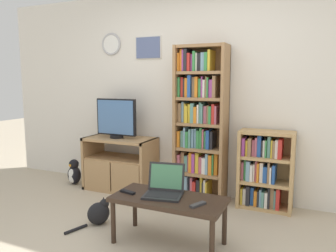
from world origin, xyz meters
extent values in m
cube|color=silver|center=(0.00, 1.79, 1.30)|extent=(6.02, 0.06, 2.60)
torus|color=#B2B2B7|center=(-1.25, 1.75, 1.96)|extent=(0.31, 0.03, 0.31)
cylinder|color=white|center=(-1.25, 1.75, 1.96)|extent=(0.25, 0.02, 0.25)
cube|color=silver|center=(-0.68, 1.76, 1.89)|extent=(0.38, 0.01, 0.30)
cube|color=slate|center=(-0.68, 1.75, 1.89)|extent=(0.35, 0.02, 0.27)
cube|color=tan|center=(-1.42, 1.50, 0.35)|extent=(0.04, 0.49, 0.70)
cube|color=tan|center=(-0.53, 1.50, 0.35)|extent=(0.04, 0.49, 0.70)
cube|color=tan|center=(-0.98, 1.50, 0.69)|extent=(0.93, 0.49, 0.04)
cube|color=tan|center=(-0.98, 1.50, 0.02)|extent=(0.93, 0.49, 0.04)
cube|color=tan|center=(-0.98, 1.50, 0.42)|extent=(0.86, 0.46, 0.04)
cube|color=tan|center=(-1.19, 1.26, 0.23)|extent=(0.41, 0.02, 0.39)
cube|color=tan|center=(-0.76, 1.26, 0.23)|extent=(0.41, 0.02, 0.39)
cylinder|color=black|center=(-1.01, 1.47, 0.72)|extent=(0.18, 0.18, 0.04)
cube|color=black|center=(-1.01, 1.47, 0.98)|extent=(0.58, 0.05, 0.48)
cube|color=#4770A8|center=(-1.01, 1.44, 0.98)|extent=(0.54, 0.01, 0.44)
cube|color=#9E754C|center=(-0.17, 1.59, 0.94)|extent=(0.04, 0.31, 1.88)
cube|color=#9E754C|center=(0.41, 1.59, 0.94)|extent=(0.04, 0.31, 1.88)
cube|color=#9E754C|center=(0.12, 1.73, 0.94)|extent=(0.62, 0.02, 1.88)
cube|color=#9E754C|center=(0.12, 1.59, 0.02)|extent=(0.55, 0.27, 0.04)
cube|color=#9E754C|center=(0.12, 1.59, 0.32)|extent=(0.55, 0.27, 0.04)
cube|color=#9E754C|center=(0.12, 1.59, 0.63)|extent=(0.55, 0.27, 0.04)
cube|color=#9E754C|center=(0.12, 1.59, 0.94)|extent=(0.55, 0.27, 0.04)
cube|color=#9E754C|center=(0.12, 1.59, 1.25)|extent=(0.55, 0.27, 0.04)
cube|color=#9E754C|center=(0.12, 1.59, 1.55)|extent=(0.55, 0.27, 0.04)
cube|color=#9E754C|center=(0.12, 1.59, 1.86)|extent=(0.55, 0.27, 0.04)
cube|color=gold|center=(-0.14, 1.61, 0.13)|extent=(0.03, 0.20, 0.20)
cube|color=#759EB7|center=(-0.11, 1.60, 0.15)|extent=(0.02, 0.22, 0.23)
cube|color=#9E4293|center=(-0.08, 1.60, 0.15)|extent=(0.04, 0.21, 0.23)
cube|color=#759EB7|center=(-0.03, 1.60, 0.16)|extent=(0.04, 0.24, 0.25)
cube|color=#232328|center=(0.00, 1.61, 0.16)|extent=(0.03, 0.19, 0.26)
cube|color=#B75B70|center=(0.03, 1.60, 0.16)|extent=(0.03, 0.22, 0.24)
cube|color=red|center=(0.07, 1.60, 0.13)|extent=(0.04, 0.23, 0.19)
cube|color=#232328|center=(0.12, 1.61, 0.14)|extent=(0.04, 0.21, 0.22)
cube|color=gold|center=(0.16, 1.61, 0.16)|extent=(0.03, 0.20, 0.25)
cube|color=#232328|center=(0.18, 1.60, 0.13)|extent=(0.02, 0.22, 0.20)
cube|color=white|center=(0.21, 1.60, 0.15)|extent=(0.02, 0.23, 0.23)
cube|color=gold|center=(0.23, 1.60, 0.14)|extent=(0.02, 0.24, 0.21)
cube|color=#B75B70|center=(-0.13, 1.60, 0.45)|extent=(0.03, 0.23, 0.21)
cube|color=#93704C|center=(-0.09, 1.61, 0.46)|extent=(0.04, 0.19, 0.24)
cube|color=#5B9389|center=(-0.05, 1.61, 0.44)|extent=(0.04, 0.19, 0.20)
cube|color=#B75B70|center=(-0.01, 1.61, 0.45)|extent=(0.02, 0.19, 0.21)
cube|color=orange|center=(0.02, 1.60, 0.47)|extent=(0.04, 0.23, 0.24)
cube|color=#9E4293|center=(0.06, 1.60, 0.46)|extent=(0.04, 0.23, 0.24)
cube|color=gold|center=(0.10, 1.60, 0.47)|extent=(0.04, 0.22, 0.25)
cube|color=#B75B70|center=(0.14, 1.61, 0.44)|extent=(0.04, 0.21, 0.20)
cube|color=white|center=(0.19, 1.60, 0.44)|extent=(0.04, 0.23, 0.20)
cube|color=#759EB7|center=(0.23, 1.60, 0.47)|extent=(0.03, 0.23, 0.25)
cube|color=orange|center=(0.27, 1.60, 0.46)|extent=(0.04, 0.24, 0.24)
cube|color=#388947|center=(0.30, 1.60, 0.47)|extent=(0.02, 0.23, 0.25)
cube|color=orange|center=(0.34, 1.61, 0.47)|extent=(0.04, 0.20, 0.26)
cube|color=orange|center=(-0.13, 1.60, 0.75)|extent=(0.03, 0.24, 0.20)
cube|color=#5B9389|center=(-0.09, 1.61, 0.75)|extent=(0.04, 0.20, 0.20)
cube|color=#759EB7|center=(-0.06, 1.60, 0.77)|extent=(0.02, 0.23, 0.25)
cube|color=#388947|center=(-0.02, 1.60, 0.75)|extent=(0.03, 0.24, 0.20)
cube|color=#5B9389|center=(0.01, 1.60, 0.76)|extent=(0.02, 0.25, 0.23)
cube|color=#759EB7|center=(0.04, 1.60, 0.77)|extent=(0.03, 0.22, 0.23)
cube|color=#759EB7|center=(0.07, 1.61, 0.77)|extent=(0.03, 0.19, 0.24)
cube|color=#388947|center=(0.11, 1.61, 0.76)|extent=(0.03, 0.21, 0.22)
cube|color=#388947|center=(0.14, 1.61, 0.77)|extent=(0.03, 0.20, 0.25)
cube|color=#B75B70|center=(0.17, 1.61, 0.77)|extent=(0.02, 0.21, 0.24)
cube|color=#388947|center=(0.20, 1.61, 0.76)|extent=(0.02, 0.19, 0.21)
cube|color=#2856A8|center=(0.23, 1.60, 0.76)|extent=(0.04, 0.22, 0.23)
cube|color=#232328|center=(0.27, 1.61, 0.76)|extent=(0.03, 0.20, 0.22)
cube|color=#93704C|center=(-0.13, 1.61, 1.07)|extent=(0.04, 0.21, 0.23)
cube|color=#759EB7|center=(-0.09, 1.61, 1.08)|extent=(0.03, 0.20, 0.25)
cube|color=gold|center=(-0.06, 1.61, 1.07)|extent=(0.02, 0.20, 0.23)
cube|color=gold|center=(-0.03, 1.60, 1.06)|extent=(0.03, 0.24, 0.20)
cube|color=gold|center=(0.00, 1.60, 1.07)|extent=(0.03, 0.22, 0.22)
cube|color=#5B9389|center=(0.04, 1.60, 1.07)|extent=(0.04, 0.24, 0.24)
cube|color=orange|center=(0.08, 1.60, 1.05)|extent=(0.04, 0.24, 0.19)
cube|color=white|center=(0.11, 1.60, 1.07)|extent=(0.02, 0.24, 0.22)
cube|color=#5B9389|center=(0.14, 1.60, 1.08)|extent=(0.02, 0.21, 0.25)
cube|color=#5B9389|center=(0.16, 1.60, 1.07)|extent=(0.02, 0.23, 0.23)
cube|color=#B75B70|center=(0.19, 1.61, 1.06)|extent=(0.04, 0.20, 0.21)
cube|color=#93704C|center=(0.23, 1.61, 1.06)|extent=(0.02, 0.21, 0.21)
cube|color=#388947|center=(0.26, 1.60, 1.06)|extent=(0.03, 0.25, 0.21)
cube|color=red|center=(0.30, 1.60, 1.07)|extent=(0.03, 0.24, 0.23)
cube|color=#B75B70|center=(0.33, 1.60, 1.06)|extent=(0.02, 0.24, 0.21)
cube|color=#388947|center=(-0.14, 1.60, 1.38)|extent=(0.03, 0.22, 0.23)
cube|color=red|center=(-0.10, 1.61, 1.38)|extent=(0.03, 0.19, 0.24)
cube|color=#232328|center=(-0.07, 1.61, 1.37)|extent=(0.02, 0.20, 0.22)
cube|color=orange|center=(-0.04, 1.60, 1.38)|extent=(0.04, 0.22, 0.23)
cube|color=#2856A8|center=(0.00, 1.60, 1.39)|extent=(0.04, 0.24, 0.26)
cube|color=#93704C|center=(0.04, 1.61, 1.38)|extent=(0.04, 0.19, 0.24)
cube|color=orange|center=(0.08, 1.60, 1.38)|extent=(0.03, 0.22, 0.24)
cube|color=#388947|center=(0.12, 1.61, 1.37)|extent=(0.03, 0.20, 0.22)
cube|color=#9E4293|center=(0.15, 1.61, 1.39)|extent=(0.02, 0.20, 0.24)
cube|color=white|center=(0.17, 1.61, 1.37)|extent=(0.03, 0.20, 0.21)
cube|color=#93704C|center=(0.20, 1.61, 1.39)|extent=(0.02, 0.21, 0.24)
cube|color=#388947|center=(0.23, 1.60, 1.38)|extent=(0.02, 0.24, 0.23)
cube|color=#9E4293|center=(0.26, 1.60, 1.37)|extent=(0.04, 0.22, 0.21)
cube|color=#93704C|center=(0.30, 1.60, 1.39)|extent=(0.04, 0.23, 0.25)
cube|color=orange|center=(-0.14, 1.60, 1.68)|extent=(0.02, 0.24, 0.22)
cube|color=orange|center=(-0.11, 1.60, 1.70)|extent=(0.03, 0.21, 0.26)
cube|color=#9E4293|center=(-0.08, 1.60, 1.70)|extent=(0.02, 0.23, 0.25)
cube|color=#232328|center=(-0.05, 1.60, 1.70)|extent=(0.04, 0.25, 0.26)
cube|color=red|center=(-0.01, 1.60, 1.68)|extent=(0.03, 0.23, 0.21)
cube|color=#9E4293|center=(0.02, 1.61, 1.67)|extent=(0.03, 0.20, 0.20)
cube|color=#388947|center=(0.05, 1.60, 1.69)|extent=(0.03, 0.24, 0.23)
cube|color=white|center=(0.08, 1.61, 1.68)|extent=(0.02, 0.21, 0.21)
cube|color=#232328|center=(0.11, 1.61, 1.67)|extent=(0.04, 0.19, 0.21)
cube|color=#759EB7|center=(0.15, 1.61, 1.68)|extent=(0.04, 0.21, 0.21)
cube|color=#388947|center=(0.20, 1.60, 1.68)|extent=(0.04, 0.23, 0.21)
cube|color=gold|center=(0.24, 1.60, 1.69)|extent=(0.03, 0.23, 0.24)
cube|color=tan|center=(0.62, 1.59, 0.45)|extent=(0.04, 0.30, 0.90)
cube|color=tan|center=(1.19, 1.59, 0.45)|extent=(0.04, 0.30, 0.90)
cube|color=tan|center=(0.90, 1.73, 0.45)|extent=(0.60, 0.02, 0.90)
cube|color=tan|center=(0.90, 1.59, 0.02)|extent=(0.53, 0.27, 0.04)
cube|color=tan|center=(0.90, 1.59, 0.31)|extent=(0.53, 0.27, 0.04)
cube|color=tan|center=(0.90, 1.59, 0.60)|extent=(0.53, 0.27, 0.04)
cube|color=tan|center=(0.90, 1.59, 0.88)|extent=(0.53, 0.27, 0.04)
cube|color=gold|center=(0.65, 1.60, 0.13)|extent=(0.02, 0.23, 0.19)
cube|color=white|center=(0.69, 1.61, 0.13)|extent=(0.04, 0.21, 0.19)
cube|color=#232328|center=(0.73, 1.60, 0.15)|extent=(0.04, 0.24, 0.23)
cube|color=#2856A8|center=(0.77, 1.61, 0.14)|extent=(0.04, 0.20, 0.21)
cube|color=orange|center=(0.81, 1.60, 0.13)|extent=(0.04, 0.22, 0.18)
cube|color=#232328|center=(0.84, 1.60, 0.13)|extent=(0.02, 0.23, 0.18)
cube|color=#759EB7|center=(0.86, 1.60, 0.14)|extent=(0.02, 0.22, 0.20)
cube|color=#5B9389|center=(0.89, 1.60, 0.13)|extent=(0.03, 0.23, 0.18)
cube|color=white|center=(0.93, 1.60, 0.13)|extent=(0.03, 0.23, 0.18)
cube|color=#232328|center=(0.96, 1.60, 0.16)|extent=(0.02, 0.24, 0.24)
cube|color=#93704C|center=(0.99, 1.61, 0.15)|extent=(0.04, 0.21, 0.23)
cube|color=#5B9389|center=(1.02, 1.60, 0.14)|extent=(0.02, 0.22, 0.21)
cube|color=red|center=(1.05, 1.60, 0.15)|extent=(0.04, 0.24, 0.24)
cube|color=#B75B70|center=(0.66, 1.61, 0.43)|extent=(0.02, 0.21, 0.21)
cube|color=#388947|center=(0.68, 1.61, 0.44)|extent=(0.02, 0.20, 0.24)
cube|color=#759EB7|center=(0.72, 1.60, 0.44)|extent=(0.04, 0.24, 0.23)
cube|color=white|center=(0.76, 1.60, 0.42)|extent=(0.03, 0.23, 0.19)
cube|color=white|center=(0.78, 1.61, 0.42)|extent=(0.02, 0.21, 0.20)
cube|color=#B75B70|center=(0.80, 1.61, 0.44)|extent=(0.02, 0.19, 0.23)
cube|color=orange|center=(0.83, 1.60, 0.43)|extent=(0.02, 0.24, 0.22)
cube|color=white|center=(0.86, 1.61, 0.44)|extent=(0.04, 0.21, 0.22)
cube|color=#2856A8|center=(0.91, 1.60, 0.42)|extent=(0.04, 0.22, 0.18)
cube|color=#93704C|center=(0.94, 1.60, 0.44)|extent=(0.02, 0.24, 0.24)
cube|color=white|center=(0.97, 1.60, 0.42)|extent=(0.02, 0.24, 0.19)
cube|color=#2856A8|center=(1.00, 1.60, 0.43)|extent=(0.03, 0.23, 0.21)
cube|color=#9E4293|center=(0.66, 1.60, 0.71)|extent=(0.03, 0.24, 0.20)
cube|color=gold|center=(0.69, 1.60, 0.70)|extent=(0.02, 0.22, 0.18)
cube|color=#93704C|center=(0.73, 1.60, 0.72)|extent=(0.04, 0.24, 0.21)
cube|color=#B75B70|center=(0.76, 1.61, 0.71)|extent=(0.03, 0.19, 0.19)
cube|color=#B75B70|center=(0.79, 1.61, 0.72)|extent=(0.02, 0.21, 0.21)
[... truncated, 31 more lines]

